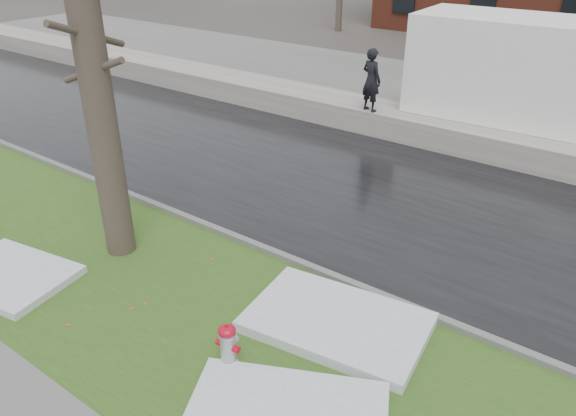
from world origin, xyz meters
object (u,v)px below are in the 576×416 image
Objects in this scene: box_truck at (555,84)px; worker at (371,80)px; tree at (94,75)px; fire_hydrant at (228,345)px.

box_truck is 4.93m from worker.
worker is (0.64, 8.73, -1.84)m from tree.
fire_hydrant is 0.12× the size of tree.
box_truck is at bearing 63.94° from tree.
tree reaches higher than fire_hydrant.
fire_hydrant is at bearing -16.86° from tree.
worker is (-3.25, 9.91, 1.20)m from fire_hydrant.
worker is (-4.55, -1.89, -0.19)m from box_truck.
box_truck reaches higher than worker.
fire_hydrant is 10.49m from worker.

